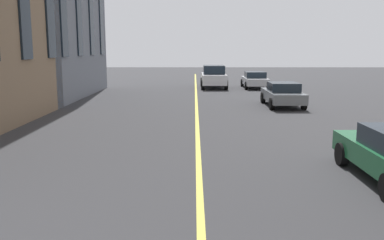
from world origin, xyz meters
The scene contains 4 objects.
lane_centre_line centered at (20.00, 0.00, 0.00)m, with size 80.00×0.16×0.01m.
car_grey_parked_b centered at (29.68, -4.90, 0.70)m, with size 4.40×1.95×1.37m.
car_white_near centered at (40.88, -1.49, 0.97)m, with size 4.70×2.14×1.88m.
car_silver_oncoming centered at (40.80, -4.90, 0.70)m, with size 4.40×1.95×1.37m.
Camera 1 is at (6.03, 0.12, 3.25)m, focal length 39.10 mm.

